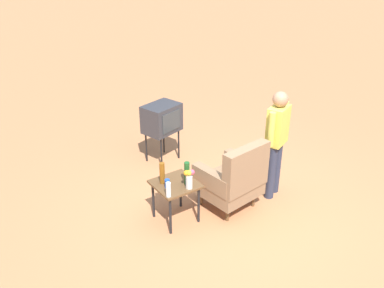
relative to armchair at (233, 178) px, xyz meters
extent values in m
plane|color=#C17A4C|center=(0.03, 0.08, -0.50)|extent=(60.00, 60.00, 0.00)
cylinder|color=brown|center=(-0.22, -0.40, -0.39)|extent=(0.05, 0.05, 0.22)
cylinder|color=brown|center=(0.31, -0.33, -0.39)|extent=(0.05, 0.05, 0.22)
cylinder|color=brown|center=(-0.28, 0.13, -0.39)|extent=(0.05, 0.05, 0.22)
cylinder|color=brown|center=(0.24, 0.19, -0.39)|extent=(0.05, 0.05, 0.22)
cube|color=#8C6B4C|center=(0.01, -0.10, -0.18)|extent=(0.84, 0.84, 0.20)
cube|color=#8C6B4C|center=(-0.03, 0.22, 0.24)|extent=(0.77, 0.25, 0.64)
cube|color=#8C6B4C|center=(-0.31, -0.14, 0.05)|extent=(0.22, 0.70, 0.26)
cube|color=#8C6B4C|center=(0.33, -0.06, 0.05)|extent=(0.22, 0.70, 0.26)
cylinder|color=black|center=(0.59, -0.45, -0.22)|extent=(0.04, 0.04, 0.55)
cylinder|color=black|center=(1.04, -0.45, -0.22)|extent=(0.04, 0.04, 0.55)
cylinder|color=black|center=(0.59, -0.01, -0.22)|extent=(0.04, 0.04, 0.55)
cylinder|color=black|center=(1.04, -0.01, -0.22)|extent=(0.04, 0.04, 0.55)
cube|color=brown|center=(0.81, -0.23, 0.07)|extent=(0.56, 0.56, 0.03)
cylinder|color=black|center=(0.24, -1.60, -0.22)|extent=(0.03, 0.03, 0.55)
cylinder|color=black|center=(-0.19, -1.72, -0.22)|extent=(0.03, 0.03, 0.55)
cylinder|color=black|center=(0.34, -1.94, -0.22)|extent=(0.03, 0.03, 0.55)
cylinder|color=black|center=(-0.09, -2.06, -0.22)|extent=(0.03, 0.03, 0.55)
cube|color=#333338|center=(0.07, -1.83, 0.29)|extent=(0.70, 0.59, 0.48)
cube|color=#383D3F|center=(0.01, -1.61, 0.29)|extent=(0.41, 0.13, 0.34)
cylinder|color=#2D3347|center=(-0.82, 0.01, -0.07)|extent=(0.14, 0.14, 0.86)
cylinder|color=#2D3347|center=(-0.64, 0.09, -0.07)|extent=(0.14, 0.14, 0.86)
cube|color=#D6C64C|center=(-0.73, 0.05, 0.64)|extent=(0.42, 0.34, 0.56)
cylinder|color=#D6C64C|center=(-0.95, -0.05, 0.67)|extent=(0.09, 0.09, 0.50)
cylinder|color=#D6C64C|center=(-0.51, 0.14, 0.67)|extent=(0.09, 0.09, 0.50)
sphere|color=#A37556|center=(-0.73, 0.05, 1.03)|extent=(0.22, 0.22, 0.22)
cylinder|color=brown|center=(0.95, -0.33, 0.24)|extent=(0.07, 0.07, 0.30)
cylinder|color=silver|center=(1.05, -0.01, 0.19)|extent=(0.06, 0.06, 0.20)
cylinder|color=blue|center=(0.96, -0.20, 0.15)|extent=(0.07, 0.07, 0.12)
cylinder|color=#1E5623|center=(0.69, -0.14, 0.25)|extent=(0.07, 0.07, 0.32)
cylinder|color=silver|center=(0.73, -0.03, 0.18)|extent=(0.09, 0.09, 0.18)
sphere|color=yellow|center=(0.73, -0.03, 0.32)|extent=(0.07, 0.07, 0.07)
sphere|color=#E04C66|center=(0.69, -0.02, 0.32)|extent=(0.07, 0.07, 0.07)
sphere|color=orange|center=(0.76, -0.04, 0.32)|extent=(0.07, 0.07, 0.07)
camera|label=1|loc=(3.26, 3.75, 2.97)|focal=38.44mm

